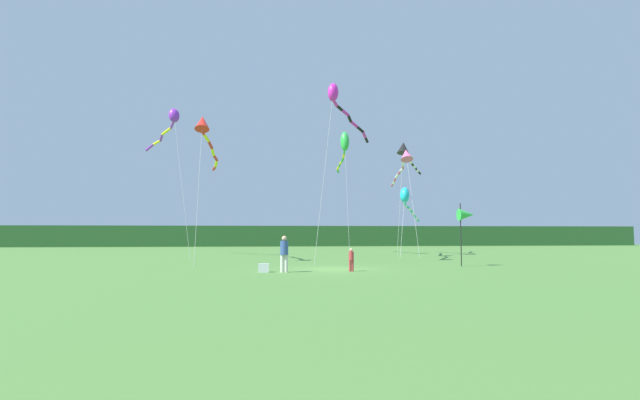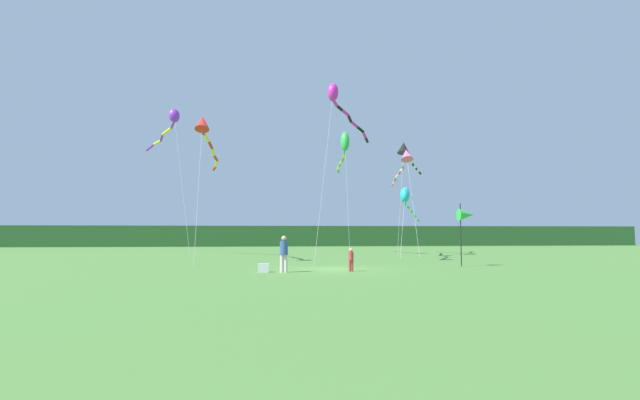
# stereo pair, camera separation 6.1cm
# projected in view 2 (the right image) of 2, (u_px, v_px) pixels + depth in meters

# --- Properties ---
(ground_plane) EXTENTS (120.00, 120.00, 0.00)m
(ground_plane) POSITION_uv_depth(u_px,v_px,m) (333.00, 269.00, 24.60)
(ground_plane) COLOR #477533
(distant_treeline) EXTENTS (108.00, 3.35, 2.98)m
(distant_treeline) POSITION_uv_depth(u_px,v_px,m) (291.00, 236.00, 69.32)
(distant_treeline) COLOR #234C23
(distant_treeline) RESTS_ON ground
(person_adult) EXTENTS (0.39, 0.39, 1.76)m
(person_adult) POSITION_uv_depth(u_px,v_px,m) (284.00, 252.00, 22.66)
(person_adult) COLOR silver
(person_adult) RESTS_ON ground
(person_child) EXTENTS (0.25, 0.25, 1.14)m
(person_child) POSITION_uv_depth(u_px,v_px,m) (351.00, 258.00, 23.23)
(person_child) COLOR #B23338
(person_child) RESTS_ON ground
(cooler_box) EXTENTS (0.50, 0.35, 0.42)m
(cooler_box) POSITION_uv_depth(u_px,v_px,m) (263.00, 268.00, 22.69)
(cooler_box) COLOR silver
(cooler_box) RESTS_ON ground
(banner_flag_pole) EXTENTS (0.90, 0.70, 3.61)m
(banner_flag_pole) POSITION_uv_depth(u_px,v_px,m) (466.00, 215.00, 26.99)
(banner_flag_pole) COLOR black
(banner_flag_pole) RESTS_ON ground
(kite_magenta) EXTENTS (4.88, 7.27, 11.61)m
(kite_magenta) POSITION_uv_depth(u_px,v_px,m) (339.00, 102.00, 30.86)
(kite_magenta) COLOR #B2B2B2
(kite_magenta) RESTS_ON ground
(kite_cyan) EXTENTS (4.33, 8.53, 5.78)m
(kite_cyan) POSITION_uv_depth(u_px,v_px,m) (406.00, 199.00, 38.38)
(kite_cyan) COLOR #B2B2B2
(kite_cyan) RESTS_ON ground
(kite_green) EXTENTS (0.82, 8.44, 10.94)m
(kite_green) POSITION_uv_depth(u_px,v_px,m) (344.00, 145.00, 41.76)
(kite_green) COLOR #B2B2B2
(kite_green) RESTS_ON ground
(kite_purple) EXTENTS (5.53, 8.79, 11.95)m
(kite_purple) POSITION_uv_depth(u_px,v_px,m) (171.00, 122.00, 38.10)
(kite_purple) COLOR #B2B2B2
(kite_purple) RESTS_ON ground
(kite_rainbow) EXTENTS (1.18, 10.42, 9.21)m
(kite_rainbow) POSITION_uv_depth(u_px,v_px,m) (405.00, 159.00, 40.28)
(kite_rainbow) COLOR #B2B2B2
(kite_rainbow) RESTS_ON ground
(kite_red) EXTENTS (1.04, 10.20, 9.68)m
(kite_red) POSITION_uv_depth(u_px,v_px,m) (205.00, 130.00, 31.15)
(kite_red) COLOR #B2B2B2
(kite_red) RESTS_ON ground
(kite_black) EXTENTS (4.20, 6.00, 10.17)m
(kite_black) POSITION_uv_depth(u_px,v_px,m) (405.00, 150.00, 42.12)
(kite_black) COLOR #B2B2B2
(kite_black) RESTS_ON ground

